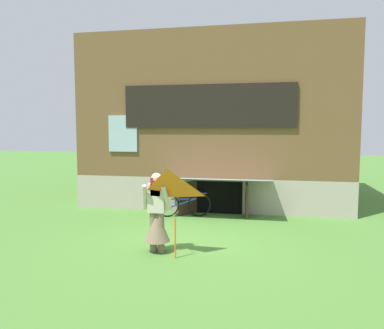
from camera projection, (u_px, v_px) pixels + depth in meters
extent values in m
plane|color=#4C7F33|center=(186.00, 242.00, 8.40)|extent=(60.00, 60.00, 0.00)
cube|color=#ADA393|center=(220.00, 183.00, 13.93)|extent=(8.35, 5.43, 1.02)
cube|color=brown|center=(220.00, 108.00, 13.68)|extent=(8.35, 5.43, 4.37)
cube|color=black|center=(208.00, 106.00, 11.00)|extent=(4.99, 0.08, 1.24)
cube|color=#9EB7C6|center=(208.00, 106.00, 11.02)|extent=(4.83, 0.04, 1.12)
cube|color=#9EB7C6|center=(123.00, 134.00, 11.60)|extent=(0.90, 0.06, 1.10)
cube|color=black|center=(218.00, 197.00, 11.21)|extent=(1.40, 0.03, 0.94)
cube|color=#3D2B1E|center=(188.00, 198.00, 11.10)|extent=(0.45, 0.61, 0.94)
cube|color=#3D2B1E|center=(247.00, 200.00, 10.76)|extent=(0.12, 0.70, 0.94)
cube|color=#999EA8|center=(216.00, 179.00, 10.63)|extent=(3.13, 1.09, 0.18)
cylinder|color=#7F6B51|center=(153.00, 232.00, 7.71)|extent=(0.14, 0.14, 0.81)
cylinder|color=#7F6B51|center=(161.00, 232.00, 7.68)|extent=(0.14, 0.14, 0.81)
cone|color=#7F6B51|center=(157.00, 226.00, 7.69)|extent=(0.52, 0.52, 0.61)
cube|color=beige|center=(157.00, 198.00, 7.63)|extent=(0.34, 0.20, 0.57)
cylinder|color=beige|center=(145.00, 197.00, 7.58)|extent=(0.17, 0.33, 0.53)
cylinder|color=beige|center=(166.00, 198.00, 7.49)|extent=(0.17, 0.33, 0.53)
cube|color=maroon|center=(156.00, 187.00, 7.55)|extent=(0.20, 0.08, 0.36)
sphere|color=#D8AD8E|center=(157.00, 178.00, 7.59)|extent=(0.22, 0.22, 0.22)
pyramid|color=orange|center=(167.00, 191.00, 7.02)|extent=(0.93, 0.65, 0.64)
cylinder|color=beige|center=(171.00, 206.00, 7.33)|extent=(0.01, 0.55, 0.57)
cylinder|color=orange|center=(175.00, 238.00, 7.32)|extent=(0.03, 0.03, 0.79)
torus|color=black|center=(199.00, 205.00, 10.82)|extent=(0.65, 0.22, 0.67)
torus|color=black|center=(167.00, 205.00, 10.75)|extent=(0.65, 0.22, 0.67)
cylinder|color=#284CB2|center=(183.00, 199.00, 10.77)|extent=(0.66, 0.22, 0.04)
cylinder|color=#284CB2|center=(183.00, 203.00, 10.78)|extent=(0.72, 0.24, 0.27)
cylinder|color=#284CB2|center=(175.00, 199.00, 10.75)|extent=(0.04, 0.04, 0.37)
cube|color=black|center=(175.00, 193.00, 10.73)|extent=(0.20, 0.08, 0.05)
cylinder|color=#284CB2|center=(199.00, 193.00, 10.79)|extent=(0.43, 0.15, 0.03)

